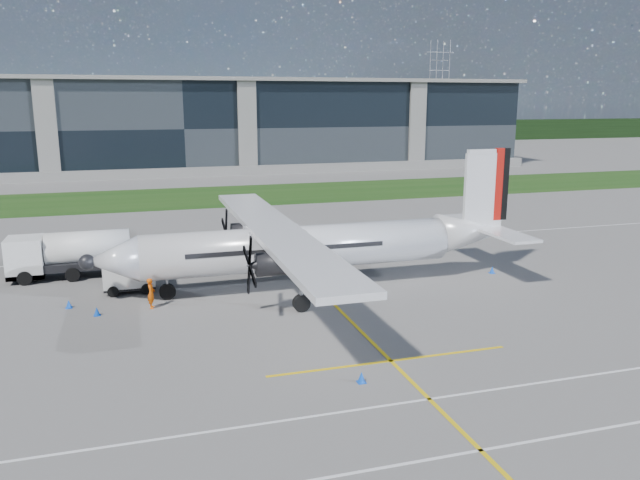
% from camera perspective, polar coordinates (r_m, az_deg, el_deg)
% --- Properties ---
extents(ground, '(400.00, 400.00, 0.00)m').
position_cam_1_polar(ground, '(72.67, -10.11, 2.99)').
color(ground, '#5E5B59').
rests_on(ground, ground).
extents(grass_strip, '(400.00, 18.00, 0.04)m').
position_cam_1_polar(grass_strip, '(80.52, -10.78, 3.91)').
color(grass_strip, '#183F11').
rests_on(grass_strip, ground).
extents(terminal_building, '(120.00, 20.00, 15.00)m').
position_cam_1_polar(terminal_building, '(111.60, -12.73, 10.07)').
color(terminal_building, black).
rests_on(terminal_building, ground).
extents(tree_line, '(400.00, 6.00, 6.00)m').
position_cam_1_polar(tree_line, '(171.65, -14.16, 9.30)').
color(tree_line, black).
rests_on(tree_line, ground).
extents(pylon_east, '(9.00, 4.60, 30.00)m').
position_cam_1_polar(pylon_east, '(203.73, 10.79, 13.31)').
color(pylon_east, gray).
rests_on(pylon_east, ground).
extents(yellow_taxiway_centerline, '(0.20, 70.00, 0.01)m').
position_cam_1_polar(yellow_taxiway_centerline, '(44.32, -1.62, -3.01)').
color(yellow_taxiway_centerline, yellow).
rests_on(yellow_taxiway_centerline, ground).
extents(white_lane_line, '(90.00, 0.15, 0.01)m').
position_cam_1_polar(white_lane_line, '(22.47, 7.50, -19.68)').
color(white_lane_line, white).
rests_on(white_lane_line, ground).
extents(turboprop_aircraft, '(28.18, 29.22, 8.77)m').
position_cam_1_polar(turboprop_aircraft, '(40.02, -0.53, 1.72)').
color(turboprop_aircraft, white).
rests_on(turboprop_aircraft, ground).
extents(fuel_tanker_truck, '(8.47, 2.75, 3.18)m').
position_cam_1_polar(fuel_tanker_truck, '(46.28, -22.59, -1.30)').
color(fuel_tanker_truck, white).
rests_on(fuel_tanker_truck, ground).
extents(baggage_tug, '(3.38, 2.03, 2.03)m').
position_cam_1_polar(baggage_tug, '(41.66, -17.04, -3.17)').
color(baggage_tug, white).
rests_on(baggage_tug, ground).
extents(ground_crew_person, '(0.66, 0.89, 2.08)m').
position_cam_1_polar(ground_crew_person, '(37.99, -15.19, -4.53)').
color(ground_crew_person, '#F25907').
rests_on(ground_crew_person, ground).
extents(safety_cone_nose_port, '(0.36, 0.36, 0.50)m').
position_cam_1_polar(safety_cone_nose_port, '(37.85, -19.73, -6.16)').
color(safety_cone_nose_port, blue).
rests_on(safety_cone_nose_port, ground).
extents(safety_cone_tail, '(0.36, 0.36, 0.50)m').
position_cam_1_polar(safety_cone_tail, '(45.80, 15.46, -2.64)').
color(safety_cone_tail, blue).
rests_on(safety_cone_tail, ground).
extents(safety_cone_fwd, '(0.36, 0.36, 0.50)m').
position_cam_1_polar(safety_cone_fwd, '(39.77, -21.99, -5.45)').
color(safety_cone_fwd, blue).
rests_on(safety_cone_fwd, ground).
extents(safety_cone_portwing, '(0.36, 0.36, 0.50)m').
position_cam_1_polar(safety_cone_portwing, '(27.73, 3.81, -12.40)').
color(safety_cone_portwing, blue).
rests_on(safety_cone_portwing, ground).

